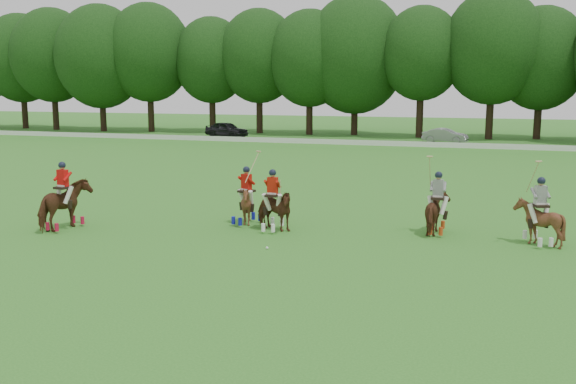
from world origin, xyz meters
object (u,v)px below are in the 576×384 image
(car_mid, at_px, (445,136))
(polo_stripe_a, at_px, (437,212))
(car_left, at_px, (227,129))
(polo_red_b, at_px, (273,209))
(polo_stripe_b, at_px, (539,221))
(polo_ball, at_px, (267,248))
(polo_red_c, at_px, (247,204))
(polo_red_a, at_px, (64,205))

(car_mid, xyz_separation_m, polo_stripe_a, (2.64, -37.18, 0.12))
(car_left, distance_m, polo_red_b, 42.71)
(polo_stripe_b, relative_size, polo_ball, 30.81)
(polo_red_b, xyz_separation_m, polo_red_c, (-1.26, 0.66, -0.01))
(car_left, distance_m, polo_red_a, 42.16)
(polo_red_a, height_order, polo_red_b, polo_red_a)
(polo_red_c, height_order, polo_stripe_b, polo_stripe_b)
(car_left, relative_size, polo_red_c, 1.67)
(polo_red_c, distance_m, polo_stripe_a, 6.93)
(polo_red_b, relative_size, polo_ball, 24.59)
(polo_red_a, relative_size, polo_ball, 27.28)
(polo_stripe_a, distance_m, polo_ball, 6.32)
(polo_stripe_a, bearing_deg, polo_stripe_b, -10.20)
(polo_red_b, height_order, polo_stripe_a, polo_stripe_a)
(car_mid, height_order, polo_red_b, polo_red_b)
(polo_red_a, bearing_deg, polo_red_c, 25.10)
(polo_red_c, bearing_deg, polo_stripe_a, 5.36)
(polo_red_b, distance_m, polo_ball, 2.78)
(polo_red_a, height_order, polo_red_c, polo_red_c)
(polo_red_b, bearing_deg, polo_stripe_b, 4.61)
(car_left, relative_size, car_mid, 1.13)
(car_mid, relative_size, polo_red_c, 1.47)
(car_mid, xyz_separation_m, polo_red_b, (-3.00, -38.49, 0.12))
(polo_stripe_b, xyz_separation_m, polo_ball, (-8.20, -3.30, -0.75))
(polo_red_a, relative_size, polo_red_c, 0.90)
(polo_red_a, bearing_deg, car_mid, 75.88)
(car_mid, bearing_deg, polo_stripe_b, -162.52)
(polo_stripe_a, relative_size, polo_ball, 30.46)
(car_mid, relative_size, polo_red_a, 1.63)
(car_left, distance_m, polo_stripe_a, 44.33)
(car_left, bearing_deg, polo_red_b, -140.48)
(polo_ball, bearing_deg, polo_red_a, 176.71)
(polo_red_a, height_order, polo_stripe_a, polo_stripe_a)
(polo_ball, bearing_deg, polo_red_b, 105.51)
(car_left, distance_m, car_mid, 21.52)
(polo_red_a, distance_m, polo_stripe_b, 16.38)
(polo_red_a, height_order, polo_ball, polo_red_a)
(polo_ball, bearing_deg, car_mid, 86.82)
(polo_red_c, xyz_separation_m, polo_ball, (1.98, -3.24, -0.73))
(polo_ball, bearing_deg, polo_stripe_b, 21.92)
(polo_stripe_b, distance_m, polo_ball, 8.87)
(car_left, relative_size, polo_ball, 50.53)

